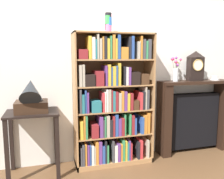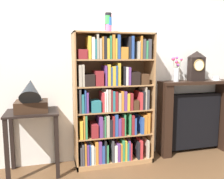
# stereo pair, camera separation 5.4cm
# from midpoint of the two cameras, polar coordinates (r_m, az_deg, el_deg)

# --- Properties ---
(ground_plane) EXTENTS (7.72, 6.40, 0.02)m
(ground_plane) POSITION_cam_midpoint_polar(r_m,az_deg,el_deg) (3.17, 1.27, -17.92)
(ground_plane) COLOR brown
(wall_back) EXTENTS (4.72, 0.08, 2.60)m
(wall_back) POSITION_cam_midpoint_polar(r_m,az_deg,el_deg) (3.16, 1.93, 6.63)
(wall_back) COLOR silver
(wall_back) RESTS_ON ground
(bookshelf) EXTENTS (0.99, 0.33, 1.66)m
(bookshelf) POSITION_cam_midpoint_polar(r_m,az_deg,el_deg) (2.97, 0.62, -3.42)
(bookshelf) COLOR #A87A4C
(bookshelf) RESTS_ON ground
(cup_stack) EXTENTS (0.08, 0.08, 0.24)m
(cup_stack) POSITION_cam_midpoint_polar(r_m,az_deg,el_deg) (2.96, -0.36, 15.90)
(cup_stack) COLOR pink
(cup_stack) RESTS_ON bookshelf
(side_table_left) EXTENTS (0.59, 0.44, 0.75)m
(side_table_left) POSITION_cam_midpoint_polar(r_m,az_deg,el_deg) (2.89, -18.19, -8.94)
(side_table_left) COLOR black
(side_table_left) RESTS_ON ground
(gramophone) EXTENTS (0.36, 0.42, 0.45)m
(gramophone) POSITION_cam_midpoint_polar(r_m,az_deg,el_deg) (2.76, -18.58, -1.88)
(gramophone) COLOR #382316
(gramophone) RESTS_ON side_table_left
(fireplace_mantel) EXTENTS (1.08, 0.27, 1.04)m
(fireplace_mantel) POSITION_cam_midpoint_polar(r_m,az_deg,el_deg) (3.62, 19.68, -6.32)
(fireplace_mantel) COLOR black
(fireplace_mantel) RESTS_ON ground
(mantel_clock) EXTENTS (0.22, 0.12, 0.41)m
(mantel_clock) POSITION_cam_midpoint_polar(r_m,az_deg,el_deg) (3.48, 20.27, 5.38)
(mantel_clock) COLOR black
(mantel_clock) RESTS_ON fireplace_mantel
(flower_vase) EXTENTS (0.14, 0.14, 0.34)m
(flower_vase) POSITION_cam_midpoint_polar(r_m,az_deg,el_deg) (3.33, 15.85, 4.46)
(flower_vase) COLOR silver
(flower_vase) RESTS_ON fireplace_mantel
(teacup_with_saucer) EXTENTS (0.14, 0.14, 0.06)m
(teacup_with_saucer) POSITION_cam_midpoint_polar(r_m,az_deg,el_deg) (3.70, 24.41, 2.47)
(teacup_with_saucer) COLOR white
(teacup_with_saucer) RESTS_ON fireplace_mantel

